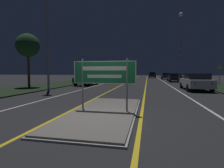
# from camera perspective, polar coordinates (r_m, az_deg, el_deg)

# --- Properties ---
(ground_plane) EXTENTS (160.00, 160.00, 0.00)m
(ground_plane) POSITION_cam_1_polar(r_m,az_deg,el_deg) (6.42, -3.79, -10.51)
(ground_plane) COLOR #232326
(median_island) EXTENTS (2.51, 6.16, 0.10)m
(median_island) POSITION_cam_1_polar(r_m,az_deg,el_deg) (6.95, -2.52, -9.02)
(median_island) COLOR #999993
(median_island) RESTS_ON ground_plane
(verge_left) EXTENTS (5.00, 100.00, 0.08)m
(verge_left) POSITION_cam_1_polar(r_m,az_deg,el_deg) (28.33, -11.62, 0.73)
(verge_left) COLOR black
(verge_left) RESTS_ON ground_plane
(verge_right) EXTENTS (5.00, 100.00, 0.08)m
(verge_right) POSITION_cam_1_polar(r_m,az_deg,el_deg) (27.19, 28.34, 0.21)
(verge_right) COLOR black
(verge_right) RESTS_ON ground_plane
(centre_line_yellow_left) EXTENTS (0.12, 70.00, 0.01)m
(centre_line_yellow_left) POSITION_cam_1_polar(r_m,az_deg,el_deg) (31.19, 5.87, 1.02)
(centre_line_yellow_left) COLOR gold
(centre_line_yellow_left) RESTS_ON ground_plane
(centre_line_yellow_right) EXTENTS (0.12, 70.00, 0.01)m
(centre_line_yellow_right) POSITION_cam_1_polar(r_m,az_deg,el_deg) (31.03, 11.19, 0.95)
(centre_line_yellow_right) COLOR gold
(centre_line_yellow_right) RESTS_ON ground_plane
(lane_line_white_left) EXTENTS (0.12, 70.00, 0.01)m
(lane_line_white_left) POSITION_cam_1_polar(r_m,az_deg,el_deg) (31.58, 0.89, 1.08)
(lane_line_white_left) COLOR silver
(lane_line_white_left) RESTS_ON ground_plane
(lane_line_white_right) EXTENTS (0.12, 70.00, 0.01)m
(lane_line_white_right) POSITION_cam_1_polar(r_m,az_deg,el_deg) (31.14, 16.27, 0.88)
(lane_line_white_right) COLOR silver
(lane_line_white_right) RESTS_ON ground_plane
(edge_line_white_left) EXTENTS (0.10, 70.00, 0.01)m
(edge_line_white_left) POSITION_cam_1_polar(r_m,az_deg,el_deg) (32.27, -4.35, 1.13)
(edge_line_white_left) COLOR silver
(edge_line_white_left) RESTS_ON ground_plane
(edge_line_white_right) EXTENTS (0.10, 70.00, 0.01)m
(edge_line_white_right) POSITION_cam_1_polar(r_m,az_deg,el_deg) (31.52, 21.71, 0.79)
(edge_line_white_right) COLOR silver
(edge_line_white_right) RESTS_ON ground_plane
(highway_sign) EXTENTS (2.47, 0.07, 2.02)m
(highway_sign) POSITION_cam_1_polar(r_m,az_deg,el_deg) (6.77, -2.56, 3.23)
(highway_sign) COLOR gray
(highway_sign) RESTS_ON median_island
(streetlight_right_near) EXTENTS (0.59, 0.59, 10.16)m
(streetlight_right_near) POSITION_cam_1_polar(r_m,az_deg,el_deg) (28.10, 21.43, 14.46)
(streetlight_right_near) COLOR gray
(streetlight_right_near) RESTS_ON ground_plane
(car_receding_0) EXTENTS (2.00, 4.70, 1.48)m
(car_receding_0) POSITION_cam_1_polar(r_m,az_deg,el_deg) (16.94, 25.64, 0.77)
(car_receding_0) COLOR #B7B7BC
(car_receding_0) RESTS_ON ground_plane
(car_receding_1) EXTENTS (1.92, 4.58, 1.37)m
(car_receding_1) POSITION_cam_1_polar(r_m,az_deg,el_deg) (29.96, 19.71, 2.08)
(car_receding_1) COLOR black
(car_receding_1) RESTS_ON ground_plane
(car_receding_2) EXTENTS (1.88, 4.08, 1.38)m
(car_receding_2) POSITION_cam_1_polar(r_m,az_deg,el_deg) (40.28, 17.21, 2.57)
(car_receding_2) COLOR navy
(car_receding_2) RESTS_ON ground_plane
(car_receding_3) EXTENTS (1.85, 4.66, 1.56)m
(car_receding_3) POSITION_cam_1_polar(r_m,az_deg,el_deg) (47.51, 13.00, 2.92)
(car_receding_3) COLOR black
(car_receding_3) RESTS_ON ground_plane
(car_approaching_0) EXTENTS (1.91, 4.73, 1.49)m
(car_approaching_0) POSITION_cam_1_polar(r_m,az_deg,el_deg) (21.43, -8.11, 1.77)
(car_approaching_0) COLOR #4C514C
(car_approaching_0) RESTS_ON ground_plane
(car_approaching_1) EXTENTS (1.95, 4.65, 1.34)m
(car_approaching_1) POSITION_cam_1_polar(r_m,az_deg,el_deg) (35.40, 4.98, 2.52)
(car_approaching_1) COLOR silver
(car_approaching_1) RESTS_ON ground_plane
(car_approaching_2) EXTENTS (1.91, 4.18, 1.40)m
(car_approaching_2) POSITION_cam_1_polar(r_m,az_deg,el_deg) (50.41, 6.56, 2.98)
(car_approaching_2) COLOR navy
(car_approaching_2) RESTS_ON ground_plane
(warning_sign) EXTENTS (0.60, 0.06, 2.28)m
(warning_sign) POSITION_cam_1_polar(r_m,az_deg,el_deg) (24.27, 31.75, 3.04)
(warning_sign) COLOR gray
(warning_sign) RESTS_ON verge_right
(roadside_palm_left) EXTENTS (2.27, 2.27, 5.27)m
(roadside_palm_left) POSITION_cam_1_polar(r_m,az_deg,el_deg) (19.44, -25.79, 11.19)
(roadside_palm_left) COLOR #4C3823
(roadside_palm_left) RESTS_ON verge_left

